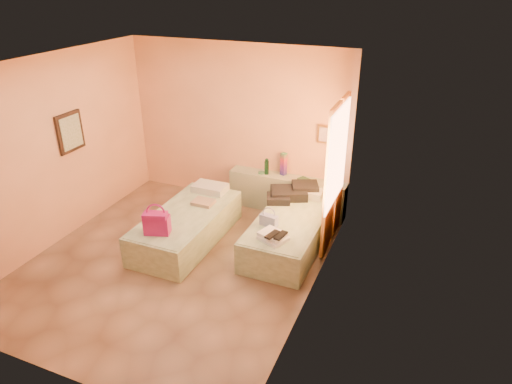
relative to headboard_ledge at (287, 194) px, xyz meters
The scene contains 16 objects.
ground 2.34m from the headboard_ledge, 114.90° to the right, with size 4.50×4.50×0.00m, color #A17F61.
room_walls 2.25m from the headboard_ledge, 116.65° to the right, with size 4.02×4.51×2.81m.
headboard_ledge is the anchor object (origin of this frame).
bed_left 1.89m from the headboard_ledge, 125.96° to the right, with size 0.90×2.00×0.50m, color beige.
bed_right 1.13m from the headboard_ledge, 68.13° to the right, with size 0.90×2.00×0.50m, color beige.
water_bottle 0.59m from the headboard_ledge, behind, with size 0.08×0.08×0.27m, color #153B25.
rainbow_box 0.53m from the headboard_ledge, 143.60° to the left, with size 0.09×0.09×0.39m, color #AC156B.
small_dish 0.58m from the headboard_ledge, behind, with size 0.11×0.11×0.03m, color #49855D.
green_book 0.46m from the headboard_ledge, ahead, with size 0.20×0.14×0.03m, color #234226.
flower_vase 0.89m from the headboard_ledge, ahead, with size 0.18×0.18×0.23m, color white.
magenta_handbag 2.51m from the headboard_ledge, 117.87° to the right, with size 0.35×0.20×0.33m, color #AC156B.
khaki_garment 1.55m from the headboard_ledge, 130.24° to the right, with size 0.33×0.26×0.06m, color tan.
clothes_pile 0.57m from the headboard_ledge, 62.16° to the right, with size 0.62×0.62×0.19m, color black.
blue_handbag 1.44m from the headboard_ledge, 81.82° to the right, with size 0.26×0.11×0.17m, color #4654AA.
towel_stack 1.81m from the headboard_ledge, 77.10° to the right, with size 0.35×0.30×0.10m, color white.
sandal_pair 1.88m from the headboard_ledge, 75.65° to the right, with size 0.18×0.25×0.03m, color black.
Camera 1 is at (3.19, -4.66, 3.83)m, focal length 32.00 mm.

